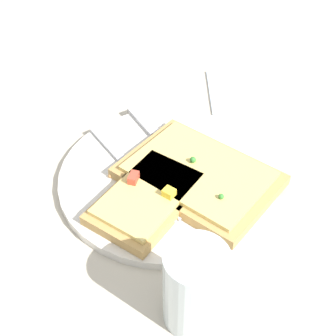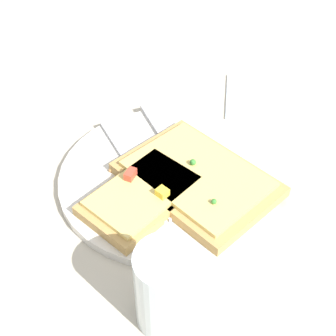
{
  "view_description": "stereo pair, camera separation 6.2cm",
  "coord_description": "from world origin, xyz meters",
  "px_view_note": "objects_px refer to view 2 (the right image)",
  "views": [
    {
      "loc": [
        -0.45,
        0.01,
        0.45
      ],
      "look_at": [
        0.0,
        0.0,
        0.02
      ],
      "focal_mm": 50.0,
      "sensor_mm": 36.0,
      "label": 1
    },
    {
      "loc": [
        -0.45,
        -0.05,
        0.45
      ],
      "look_at": [
        0.0,
        0.0,
        0.02
      ],
      "focal_mm": 50.0,
      "sensor_mm": 36.0,
      "label": 2
    }
  ],
  "objects_px": {
    "fork": "(136,172)",
    "pizza_slice_corner": "(143,195)",
    "drinking_glass": "(167,289)",
    "napkin": "(249,96)",
    "knife": "(165,137)",
    "pizza_slice_main": "(197,178)",
    "plate": "(168,177)"
  },
  "relations": [
    {
      "from": "drinking_glass",
      "to": "napkin",
      "type": "relative_size",
      "value": 0.79
    },
    {
      "from": "knife",
      "to": "plate",
      "type": "bearing_deg",
      "value": -19.16
    },
    {
      "from": "drinking_glass",
      "to": "fork",
      "type": "bearing_deg",
      "value": 18.49
    },
    {
      "from": "plate",
      "to": "fork",
      "type": "relative_size",
      "value": 1.52
    },
    {
      "from": "napkin",
      "to": "pizza_slice_corner",
      "type": "bearing_deg",
      "value": 152.14
    },
    {
      "from": "fork",
      "to": "napkin",
      "type": "distance_m",
      "value": 0.26
    },
    {
      "from": "plate",
      "to": "pizza_slice_corner",
      "type": "relative_size",
      "value": 1.66
    },
    {
      "from": "drinking_glass",
      "to": "napkin",
      "type": "bearing_deg",
      "value": -12.3
    },
    {
      "from": "knife",
      "to": "fork",
      "type": "bearing_deg",
      "value": -49.8
    },
    {
      "from": "plate",
      "to": "napkin",
      "type": "relative_size",
      "value": 2.31
    },
    {
      "from": "fork",
      "to": "pizza_slice_corner",
      "type": "distance_m",
      "value": 0.05
    },
    {
      "from": "plate",
      "to": "fork",
      "type": "height_order",
      "value": "fork"
    },
    {
      "from": "fork",
      "to": "pizza_slice_corner",
      "type": "bearing_deg",
      "value": -13.36
    },
    {
      "from": "plate",
      "to": "pizza_slice_corner",
      "type": "distance_m",
      "value": 0.06
    },
    {
      "from": "plate",
      "to": "drinking_glass",
      "type": "height_order",
      "value": "drinking_glass"
    },
    {
      "from": "napkin",
      "to": "knife",
      "type": "bearing_deg",
      "value": 137.09
    },
    {
      "from": "knife",
      "to": "drinking_glass",
      "type": "bearing_deg",
      "value": -21.88
    },
    {
      "from": "plate",
      "to": "fork",
      "type": "bearing_deg",
      "value": 97.1
    },
    {
      "from": "knife",
      "to": "pizza_slice_main",
      "type": "height_order",
      "value": "pizza_slice_main"
    },
    {
      "from": "pizza_slice_main",
      "to": "napkin",
      "type": "bearing_deg",
      "value": 111.53
    },
    {
      "from": "plate",
      "to": "pizza_slice_corner",
      "type": "height_order",
      "value": "pizza_slice_corner"
    },
    {
      "from": "fork",
      "to": "napkin",
      "type": "bearing_deg",
      "value": 110.94
    },
    {
      "from": "knife",
      "to": "napkin",
      "type": "relative_size",
      "value": 1.42
    },
    {
      "from": "pizza_slice_corner",
      "to": "napkin",
      "type": "bearing_deg",
      "value": 7.35
    },
    {
      "from": "pizza_slice_main",
      "to": "drinking_glass",
      "type": "relative_size",
      "value": 2.37
    },
    {
      "from": "pizza_slice_main",
      "to": "napkin",
      "type": "relative_size",
      "value": 1.88
    },
    {
      "from": "plate",
      "to": "pizza_slice_main",
      "type": "distance_m",
      "value": 0.04
    },
    {
      "from": "fork",
      "to": "napkin",
      "type": "height_order",
      "value": "fork"
    },
    {
      "from": "plate",
      "to": "napkin",
      "type": "height_order",
      "value": "plate"
    },
    {
      "from": "knife",
      "to": "pizza_slice_corner",
      "type": "relative_size",
      "value": 1.02
    },
    {
      "from": "knife",
      "to": "napkin",
      "type": "bearing_deg",
      "value": 107.77
    },
    {
      "from": "pizza_slice_main",
      "to": "pizza_slice_corner",
      "type": "distance_m",
      "value": 0.08
    }
  ]
}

